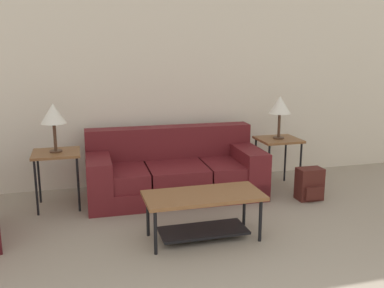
{
  "coord_description": "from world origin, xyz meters",
  "views": [
    {
      "loc": [
        -1.39,
        -0.93,
        1.81
      ],
      "look_at": [
        -0.2,
        3.37,
        0.8
      ],
      "focal_mm": 40.0,
      "sensor_mm": 36.0,
      "label": 1
    }
  ],
  "objects_px": {
    "couch": "(174,172)",
    "table_lamp_right": "(280,106)",
    "coffee_table": "(203,206)",
    "side_table_left": "(56,158)",
    "side_table_right": "(278,144)",
    "table_lamp_left": "(53,115)",
    "backpack": "(310,184)"
  },
  "relations": [
    {
      "from": "side_table_right",
      "to": "side_table_left",
      "type": "bearing_deg",
      "value": 180.0
    },
    {
      "from": "coffee_table",
      "to": "table_lamp_left",
      "type": "distance_m",
      "value": 2.0
    },
    {
      "from": "coffee_table",
      "to": "table_lamp_right",
      "type": "height_order",
      "value": "table_lamp_right"
    },
    {
      "from": "couch",
      "to": "coffee_table",
      "type": "relative_size",
      "value": 1.9
    },
    {
      "from": "table_lamp_left",
      "to": "backpack",
      "type": "relative_size",
      "value": 1.41
    },
    {
      "from": "table_lamp_right",
      "to": "table_lamp_left",
      "type": "bearing_deg",
      "value": 180.0
    },
    {
      "from": "table_lamp_right",
      "to": "backpack",
      "type": "xyz_separation_m",
      "value": [
        0.16,
        -0.55,
        -0.89
      ]
    },
    {
      "from": "side_table_right",
      "to": "couch",
      "type": "bearing_deg",
      "value": 178.12
    },
    {
      "from": "couch",
      "to": "table_lamp_left",
      "type": "height_order",
      "value": "table_lamp_left"
    },
    {
      "from": "couch",
      "to": "side_table_left",
      "type": "distance_m",
      "value": 1.41
    },
    {
      "from": "couch",
      "to": "table_lamp_left",
      "type": "relative_size",
      "value": 3.91
    },
    {
      "from": "table_lamp_left",
      "to": "couch",
      "type": "bearing_deg",
      "value": 1.88
    },
    {
      "from": "side_table_left",
      "to": "side_table_right",
      "type": "xyz_separation_m",
      "value": [
        2.76,
        0.0,
        0.0
      ]
    },
    {
      "from": "side_table_left",
      "to": "table_lamp_left",
      "type": "distance_m",
      "value": 0.5
    },
    {
      "from": "side_table_left",
      "to": "side_table_right",
      "type": "height_order",
      "value": "same"
    },
    {
      "from": "side_table_left",
      "to": "couch",
      "type": "bearing_deg",
      "value": 1.88
    },
    {
      "from": "couch",
      "to": "backpack",
      "type": "height_order",
      "value": "couch"
    },
    {
      "from": "couch",
      "to": "table_lamp_right",
      "type": "xyz_separation_m",
      "value": [
        1.38,
        -0.05,
        0.79
      ]
    },
    {
      "from": "table_lamp_right",
      "to": "backpack",
      "type": "height_order",
      "value": "table_lamp_right"
    },
    {
      "from": "coffee_table",
      "to": "table_lamp_right",
      "type": "relative_size",
      "value": 2.05
    },
    {
      "from": "side_table_left",
      "to": "backpack",
      "type": "relative_size",
      "value": 1.68
    },
    {
      "from": "side_table_left",
      "to": "backpack",
      "type": "distance_m",
      "value": 3.0
    },
    {
      "from": "table_lamp_left",
      "to": "table_lamp_right",
      "type": "distance_m",
      "value": 2.76
    },
    {
      "from": "coffee_table",
      "to": "table_lamp_right",
      "type": "distance_m",
      "value": 2.02
    },
    {
      "from": "table_lamp_left",
      "to": "table_lamp_right",
      "type": "relative_size",
      "value": 1.0
    },
    {
      "from": "couch",
      "to": "backpack",
      "type": "xyz_separation_m",
      "value": [
        1.54,
        -0.59,
        -0.1
      ]
    },
    {
      "from": "coffee_table",
      "to": "table_lamp_left",
      "type": "height_order",
      "value": "table_lamp_left"
    },
    {
      "from": "side_table_right",
      "to": "table_lamp_left",
      "type": "bearing_deg",
      "value": -180.0
    },
    {
      "from": "side_table_left",
      "to": "side_table_right",
      "type": "distance_m",
      "value": 2.76
    },
    {
      "from": "couch",
      "to": "side_table_right",
      "type": "relative_size",
      "value": 3.27
    },
    {
      "from": "couch",
      "to": "backpack",
      "type": "relative_size",
      "value": 5.49
    },
    {
      "from": "coffee_table",
      "to": "table_lamp_right",
      "type": "xyz_separation_m",
      "value": [
        1.4,
        1.25,
        0.75
      ]
    }
  ]
}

